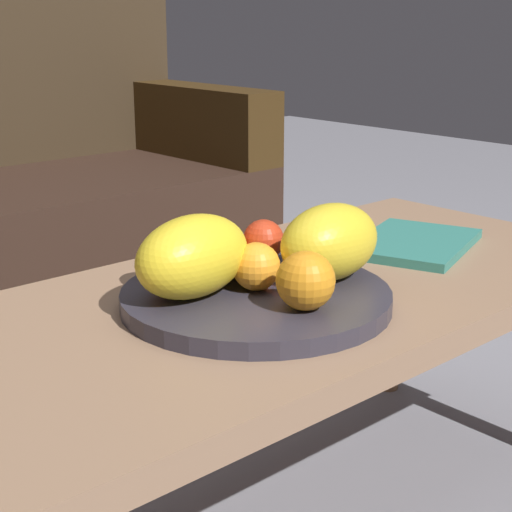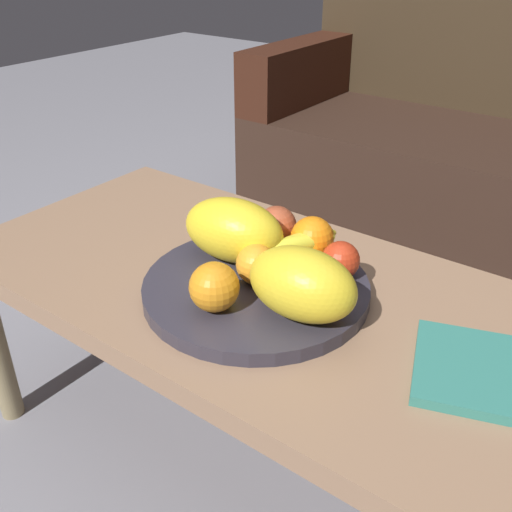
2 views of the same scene
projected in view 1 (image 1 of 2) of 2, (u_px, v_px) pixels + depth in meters
coffee_table at (268, 321)px, 1.24m from camera, size 1.29×0.56×0.44m
fruit_bowl at (256, 298)px, 1.17m from camera, size 0.39×0.39×0.03m
melon_large_front at (330, 242)px, 1.20m from camera, size 0.18×0.12×0.11m
melon_smaller_beside at (193, 256)px, 1.13m from camera, size 0.20×0.14×0.11m
orange_front at (306, 281)px, 1.08m from camera, size 0.08×0.08×0.08m
orange_left at (215, 241)px, 1.26m from camera, size 0.08×0.08×0.08m
orange_right at (256, 267)px, 1.15m from camera, size 0.07×0.07×0.07m
apple_front at (263, 240)px, 1.29m from camera, size 0.07×0.07×0.07m
apple_left at (171, 252)px, 1.21m from camera, size 0.08×0.08×0.08m
banana_bunch at (226, 256)px, 1.22m from camera, size 0.16×0.16×0.06m
magazine at (413, 243)px, 1.46m from camera, size 0.30×0.25×0.02m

